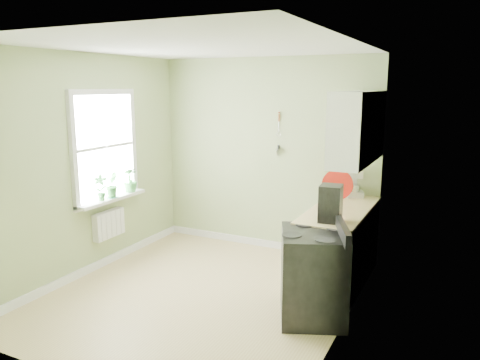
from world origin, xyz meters
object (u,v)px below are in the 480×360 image
at_px(stove, 313,274).
at_px(coffee_maker, 330,204).
at_px(kettle, 344,188).
at_px(stand_mixer, 355,183).

xyz_separation_m(stove, coffee_maker, (0.04, 0.39, 0.64)).
bearing_deg(kettle, coffee_maker, -82.50).
xyz_separation_m(kettle, coffee_maker, (0.17, -1.28, 0.09)).
xyz_separation_m(stove, stand_mixer, (0.01, 1.68, 0.62)).
bearing_deg(stove, kettle, 94.39).
distance_m(stove, stand_mixer, 1.79).
distance_m(stand_mixer, coffee_maker, 1.29).
xyz_separation_m(stove, kettle, (-0.13, 1.67, 0.55)).
bearing_deg(stove, stand_mixer, 89.70).
height_order(stove, stand_mixer, stand_mixer).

